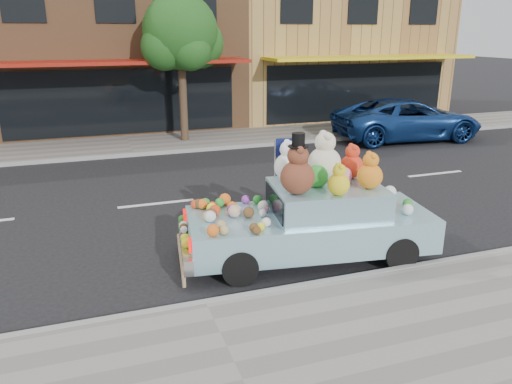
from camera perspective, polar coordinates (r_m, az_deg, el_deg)
name	(u,v)px	position (r m, az deg, el deg)	size (l,w,h in m)	color
ground	(156,204)	(12.15, -11.32, -1.33)	(120.00, 120.00, 0.00)	black
near_sidewalk	(234,366)	(6.42, -2.48, -19.27)	(60.00, 3.00, 0.12)	gray
far_sidewalk	(130,145)	(18.38, -14.26, 5.20)	(60.00, 3.00, 0.12)	gray
near_kerb	(205,305)	(7.62, -5.80, -12.70)	(60.00, 0.12, 0.13)	gray
far_kerb	(134,154)	(16.92, -13.78, 4.18)	(60.00, 0.12, 0.13)	gray
storefront_mid	(111,38)	(23.43, -16.28, 16.54)	(10.00, 9.80, 7.30)	#8C5E3B
storefront_right	(320,37)	(26.02, 7.29, 17.15)	(10.00, 9.80, 7.30)	#AC8648
street_tree	(181,38)	(18.29, -8.58, 16.98)	(3.00, 2.70, 5.22)	#38281C
car_blue	(407,119)	(19.78, 16.90, 7.96)	(2.56, 5.54, 1.54)	navy
art_car	(311,215)	(8.95, 6.30, -2.60)	(4.68, 2.34, 2.38)	black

